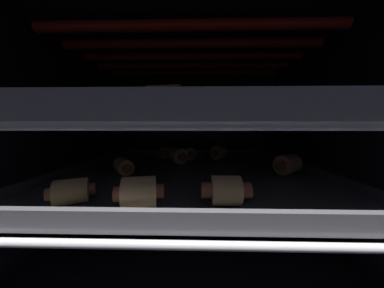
% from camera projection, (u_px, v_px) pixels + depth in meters
% --- Properties ---
extents(ground_plane, '(0.51, 0.48, 0.01)m').
position_uv_depth(ground_plane, '(192.00, 231.00, 0.36)').
color(ground_plane, black).
extents(oven_wall_back, '(0.51, 0.01, 0.35)m').
position_uv_depth(oven_wall_back, '(193.00, 133.00, 0.57)').
color(oven_wall_back, black).
rests_on(oven_wall_back, ground_plane).
extents(oven_wall_left, '(0.01, 0.45, 0.35)m').
position_uv_depth(oven_wall_left, '(62.00, 138.00, 0.34)').
color(oven_wall_left, black).
rests_on(oven_wall_left, ground_plane).
extents(oven_wall_right, '(0.01, 0.45, 0.35)m').
position_uv_depth(oven_wall_right, '(326.00, 139.00, 0.33)').
color(oven_wall_right, black).
rests_on(oven_wall_right, ground_plane).
extents(oven_ceiling, '(0.51, 0.48, 0.01)m').
position_uv_depth(oven_ceiling, '(191.00, 36.00, 0.32)').
color(oven_ceiling, black).
extents(heating_element, '(0.39, 0.21, 0.01)m').
position_uv_depth(heating_element, '(191.00, 56.00, 0.32)').
color(heating_element, maroon).
extents(oven_rack_lower, '(0.46, 0.45, 0.01)m').
position_uv_depth(oven_rack_lower, '(192.00, 175.00, 0.34)').
color(oven_rack_lower, '#B7B7BC').
extents(baking_tray_lower, '(0.43, 0.39, 0.02)m').
position_uv_depth(baking_tray_lower, '(192.00, 170.00, 0.34)').
color(baking_tray_lower, '#4C4C51').
rests_on(baking_tray_lower, oven_rack_lower).
extents(pig_in_blanket_lower_0, '(0.04, 0.05, 0.03)m').
position_uv_depth(pig_in_blanket_lower_0, '(124.00, 166.00, 0.31)').
color(pig_in_blanket_lower_0, tan).
rests_on(pig_in_blanket_lower_0, baking_tray_lower).
extents(pig_in_blanket_lower_1, '(0.05, 0.04, 0.03)m').
position_uv_depth(pig_in_blanket_lower_1, '(140.00, 192.00, 0.18)').
color(pig_in_blanket_lower_1, tan).
rests_on(pig_in_blanket_lower_1, baking_tray_lower).
extents(pig_in_blanket_lower_2, '(0.04, 0.04, 0.03)m').
position_uv_depth(pig_in_blanket_lower_2, '(72.00, 191.00, 0.19)').
color(pig_in_blanket_lower_2, tan).
rests_on(pig_in_blanket_lower_2, baking_tray_lower).
extents(pig_in_blanket_lower_3, '(0.05, 0.05, 0.03)m').
position_uv_depth(pig_in_blanket_lower_3, '(287.00, 164.00, 0.31)').
color(pig_in_blanket_lower_3, tan).
rests_on(pig_in_blanket_lower_3, baking_tray_lower).
extents(pig_in_blanket_lower_4, '(0.05, 0.03, 0.03)m').
position_uv_depth(pig_in_blanket_lower_4, '(226.00, 190.00, 0.19)').
color(pig_in_blanket_lower_4, tan).
rests_on(pig_in_blanket_lower_4, baking_tray_lower).
extents(pig_in_blanket_lower_5, '(0.04, 0.04, 0.03)m').
position_uv_depth(pig_in_blanket_lower_5, '(219.00, 152.00, 0.44)').
color(pig_in_blanket_lower_5, tan).
rests_on(pig_in_blanket_lower_5, baking_tray_lower).
extents(pig_in_blanket_lower_6, '(0.04, 0.05, 0.03)m').
position_uv_depth(pig_in_blanket_lower_6, '(178.00, 156.00, 0.39)').
color(pig_in_blanket_lower_6, tan).
rests_on(pig_in_blanket_lower_6, baking_tray_lower).
extents(pig_in_blanket_lower_7, '(0.04, 0.06, 0.03)m').
position_uv_depth(pig_in_blanket_lower_7, '(188.00, 153.00, 0.44)').
color(pig_in_blanket_lower_7, tan).
rests_on(pig_in_blanket_lower_7, baking_tray_lower).
extents(pig_in_blanket_lower_8, '(0.05, 0.06, 0.03)m').
position_uv_depth(pig_in_blanket_lower_8, '(169.00, 152.00, 0.45)').
color(pig_in_blanket_lower_8, tan).
rests_on(pig_in_blanket_lower_8, baking_tray_lower).
extents(oven_rack_upper, '(0.46, 0.45, 0.01)m').
position_uv_depth(oven_rack_upper, '(191.00, 125.00, 0.34)').
color(oven_rack_upper, '#B7B7BC').
extents(baking_tray_upper, '(0.43, 0.39, 0.03)m').
position_uv_depth(baking_tray_upper, '(191.00, 120.00, 0.33)').
color(baking_tray_upper, gray).
rests_on(baking_tray_upper, oven_rack_upper).
extents(pig_in_blanket_upper_0, '(0.06, 0.04, 0.03)m').
position_uv_depth(pig_in_blanket_upper_0, '(116.00, 105.00, 0.25)').
color(pig_in_blanket_upper_0, tan).
rests_on(pig_in_blanket_upper_0, baking_tray_upper).
extents(pig_in_blanket_upper_1, '(0.06, 0.04, 0.03)m').
position_uv_depth(pig_in_blanket_upper_1, '(153.00, 111.00, 0.35)').
color(pig_in_blanket_upper_1, tan).
rests_on(pig_in_blanket_upper_1, baking_tray_upper).
extents(pig_in_blanket_upper_2, '(0.04, 0.05, 0.03)m').
position_uv_depth(pig_in_blanket_upper_2, '(210.00, 113.00, 0.41)').
color(pig_in_blanket_upper_2, tan).
rests_on(pig_in_blanket_upper_2, baking_tray_upper).
extents(pig_in_blanket_upper_3, '(0.06, 0.03, 0.03)m').
position_uv_depth(pig_in_blanket_upper_3, '(244.00, 112.00, 0.40)').
color(pig_in_blanket_upper_3, tan).
rests_on(pig_in_blanket_upper_3, baking_tray_upper).
extents(pig_in_blanket_upper_4, '(0.04, 0.06, 0.03)m').
position_uv_depth(pig_in_blanket_upper_4, '(269.00, 110.00, 0.32)').
color(pig_in_blanket_upper_4, tan).
rests_on(pig_in_blanket_upper_4, baking_tray_upper).
extents(pig_in_blanket_upper_5, '(0.04, 0.05, 0.03)m').
position_uv_depth(pig_in_blanket_upper_5, '(263.00, 105.00, 0.23)').
color(pig_in_blanket_upper_5, tan).
rests_on(pig_in_blanket_upper_5, baking_tray_upper).
extents(pig_in_blanket_upper_6, '(0.05, 0.05, 0.03)m').
position_uv_depth(pig_in_blanket_upper_6, '(180.00, 109.00, 0.30)').
color(pig_in_blanket_upper_6, tan).
rests_on(pig_in_blanket_upper_6, baking_tray_upper).
extents(pig_in_blanket_upper_7, '(0.06, 0.03, 0.03)m').
position_uv_depth(pig_in_blanket_upper_7, '(164.00, 99.00, 0.19)').
color(pig_in_blanket_upper_7, tan).
rests_on(pig_in_blanket_upper_7, baking_tray_upper).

